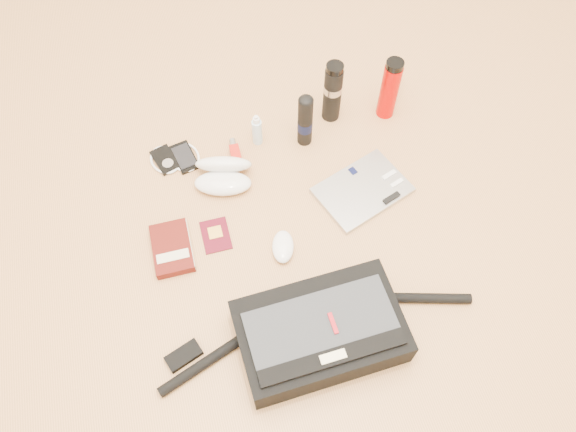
{
  "coord_description": "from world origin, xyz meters",
  "views": [
    {
      "loc": [
        -0.25,
        -0.77,
        1.55
      ],
      "look_at": [
        -0.01,
        0.08,
        0.06
      ],
      "focal_mm": 35.0,
      "sensor_mm": 36.0,
      "label": 1
    }
  ],
  "objects_px": {
    "messenger_bag": "(319,332)",
    "book": "(172,248)",
    "thermos_black": "(333,92)",
    "thermos_red": "(390,89)",
    "laptop": "(363,190)"
  },
  "relations": [
    {
      "from": "messenger_bag",
      "to": "thermos_red",
      "type": "height_order",
      "value": "thermos_red"
    },
    {
      "from": "laptop",
      "to": "thermos_red",
      "type": "xyz_separation_m",
      "value": [
        0.19,
        0.3,
        0.11
      ]
    },
    {
      "from": "thermos_red",
      "to": "messenger_bag",
      "type": "bearing_deg",
      "value": -123.08
    },
    {
      "from": "laptop",
      "to": "book",
      "type": "bearing_deg",
      "value": 165.05
    },
    {
      "from": "thermos_black",
      "to": "messenger_bag",
      "type": "bearing_deg",
      "value": -110.32
    },
    {
      "from": "laptop",
      "to": "book",
      "type": "relative_size",
      "value": 1.87
    },
    {
      "from": "messenger_bag",
      "to": "laptop",
      "type": "height_order",
      "value": "messenger_bag"
    },
    {
      "from": "book",
      "to": "thermos_black",
      "type": "relative_size",
      "value": 0.74
    },
    {
      "from": "book",
      "to": "thermos_red",
      "type": "bearing_deg",
      "value": 23.79
    },
    {
      "from": "thermos_black",
      "to": "thermos_red",
      "type": "height_order",
      "value": "same"
    },
    {
      "from": "messenger_bag",
      "to": "book",
      "type": "height_order",
      "value": "messenger_bag"
    },
    {
      "from": "messenger_bag",
      "to": "laptop",
      "type": "distance_m",
      "value": 0.53
    },
    {
      "from": "book",
      "to": "thermos_black",
      "type": "distance_m",
      "value": 0.75
    },
    {
      "from": "book",
      "to": "thermos_red",
      "type": "distance_m",
      "value": 0.9
    },
    {
      "from": "book",
      "to": "thermos_black",
      "type": "bearing_deg",
      "value": 32.34
    }
  ]
}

